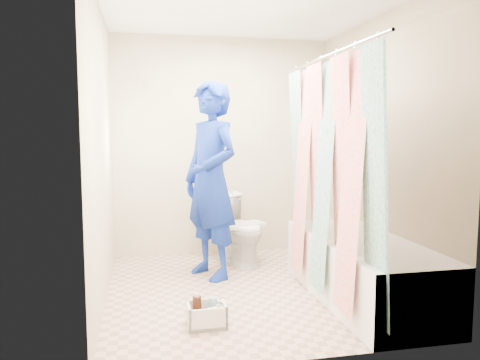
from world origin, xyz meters
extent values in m
plane|color=tan|center=(0.00, 0.00, 0.00)|extent=(2.60, 2.60, 0.00)
cube|color=white|center=(0.00, 0.00, 2.40)|extent=(2.40, 2.60, 0.02)
cube|color=beige|center=(0.00, 1.30, 1.20)|extent=(2.40, 0.02, 2.40)
cube|color=beige|center=(0.00, -1.30, 1.20)|extent=(2.40, 0.02, 2.40)
cube|color=beige|center=(-1.20, 0.00, 1.20)|extent=(0.02, 2.60, 2.40)
cube|color=beige|center=(1.20, 0.00, 1.20)|extent=(0.02, 2.60, 2.40)
cube|color=white|center=(0.85, -0.43, 0.25)|extent=(0.70, 1.75, 0.50)
cube|color=white|center=(0.85, -0.43, 0.46)|extent=(0.58, 1.63, 0.06)
cylinder|color=silver|center=(0.52, -0.43, 1.95)|extent=(0.02, 1.90, 0.02)
cube|color=white|center=(0.52, -0.43, 1.02)|extent=(0.06, 1.75, 1.80)
imported|color=white|center=(0.07, 0.85, 0.36)|extent=(0.64, 0.80, 0.72)
cube|color=white|center=(0.11, 0.74, 0.42)|extent=(0.48, 0.34, 0.03)
cylinder|color=black|center=(-0.07, 1.00, 0.69)|extent=(0.03, 0.03, 0.21)
cylinder|color=orange|center=(-0.07, 1.00, 0.80)|extent=(0.06, 0.06, 0.03)
cylinder|color=silver|center=(0.05, 1.05, 0.67)|extent=(0.03, 0.03, 0.17)
imported|color=#0D0F8A|center=(-0.26, 0.45, 0.92)|extent=(0.70, 0.80, 1.84)
cube|color=silver|center=(-0.46, -0.69, 0.01)|extent=(0.27, 0.22, 0.03)
cube|color=silver|center=(-0.59, -0.69, 0.08)|extent=(0.02, 0.22, 0.16)
cube|color=silver|center=(-0.34, -0.69, 0.08)|extent=(0.02, 0.22, 0.16)
cube|color=silver|center=(-0.46, -0.79, 0.08)|extent=(0.27, 0.02, 0.16)
cube|color=silver|center=(-0.47, -0.59, 0.08)|extent=(0.27, 0.02, 0.16)
cylinder|color=#3A1A0B|center=(-0.53, -0.65, 0.12)|extent=(0.06, 0.06, 0.18)
cylinder|color=white|center=(-0.41, -0.64, 0.11)|extent=(0.06, 0.06, 0.16)
cylinder|color=beige|center=(-0.45, -0.73, 0.09)|extent=(0.04, 0.04, 0.12)
cylinder|color=#3A1A0B|center=(-0.53, -0.74, 0.05)|extent=(0.05, 0.05, 0.05)
cylinder|color=#ECBA45|center=(-0.53, -0.74, 0.09)|extent=(0.06, 0.06, 0.01)
imported|color=silver|center=(-0.38, -0.72, 0.11)|extent=(0.10, 0.10, 0.17)
camera|label=1|loc=(-0.88, -3.86, 1.38)|focal=35.00mm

